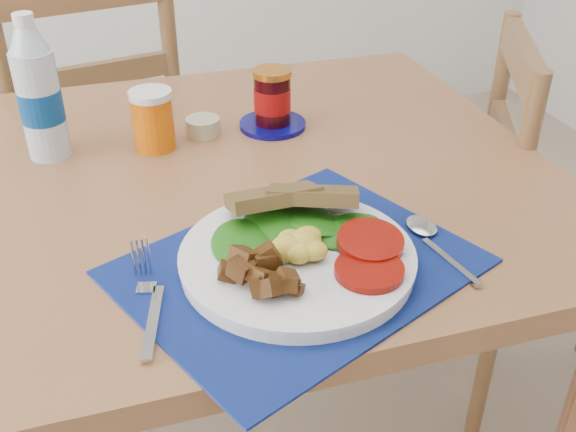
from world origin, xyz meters
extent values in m
cube|color=brown|center=(0.00, 0.20, 0.73)|extent=(1.40, 0.90, 0.04)
cylinder|color=brown|center=(0.64, 0.59, 0.35)|extent=(0.06, 0.06, 0.71)
cube|color=brown|center=(-0.04, 0.95, 0.44)|extent=(0.50, 0.49, 0.04)
cylinder|color=brown|center=(0.11, 1.16, 0.21)|extent=(0.04, 0.04, 0.42)
cylinder|color=brown|center=(-0.25, 1.08, 0.21)|extent=(0.04, 0.04, 0.42)
cylinder|color=brown|center=(0.18, 0.82, 0.21)|extent=(0.04, 0.04, 0.42)
cylinder|color=brown|center=(-0.18, 0.74, 0.21)|extent=(0.04, 0.04, 0.42)
cube|color=brown|center=(0.92, 0.22, 0.41)|extent=(0.51, 0.52, 0.04)
cylinder|color=brown|center=(0.70, 0.13, 0.19)|extent=(0.03, 0.03, 0.39)
cylinder|color=brown|center=(0.85, 0.44, 0.19)|extent=(0.03, 0.03, 0.39)
cube|color=brown|center=(0.76, 0.29, 0.85)|extent=(0.18, 0.34, 0.46)
cube|color=black|center=(0.21, -0.08, 0.75)|extent=(0.52, 0.47, 0.00)
cylinder|color=silver|center=(0.21, -0.08, 0.76)|extent=(0.30, 0.30, 0.02)
ellipsoid|color=gold|center=(0.22, -0.09, 0.79)|extent=(0.07, 0.06, 0.03)
cylinder|color=#8D0705|center=(0.29, -0.12, 0.78)|extent=(0.08, 0.08, 0.01)
ellipsoid|color=#0A3807|center=(0.22, -0.04, 0.78)|extent=(0.16, 0.09, 0.01)
cube|color=brown|center=(0.23, 0.00, 0.80)|extent=(0.13, 0.09, 0.04)
cube|color=#B2B5BA|center=(0.02, -0.14, 0.76)|extent=(0.04, 0.12, 0.00)
cube|color=#B2B5BA|center=(0.02, -0.05, 0.76)|extent=(0.04, 0.07, 0.00)
cube|color=#B2B5BA|center=(0.40, -0.13, 0.76)|extent=(0.03, 0.11, 0.00)
ellipsoid|color=#B2B5BA|center=(0.40, -0.05, 0.76)|extent=(0.04, 0.05, 0.00)
cylinder|color=#ADBFCC|center=(-0.09, 0.34, 0.84)|extent=(0.07, 0.07, 0.18)
cylinder|color=navy|center=(-0.09, 0.34, 0.84)|extent=(0.07, 0.07, 0.05)
cone|color=#ADBFCC|center=(-0.09, 0.34, 0.95)|extent=(0.06, 0.06, 0.04)
cylinder|color=white|center=(-0.09, 0.34, 0.98)|extent=(0.03, 0.03, 0.02)
cylinder|color=#D15A05|center=(0.08, 0.32, 0.80)|extent=(0.07, 0.07, 0.10)
cylinder|color=tan|center=(0.17, 0.35, 0.77)|extent=(0.06, 0.06, 0.03)
cylinder|color=#06055B|center=(0.30, 0.34, 0.75)|extent=(0.12, 0.12, 0.01)
cylinder|color=black|center=(0.30, 0.34, 0.80)|extent=(0.06, 0.06, 0.09)
cylinder|color=maroon|center=(0.30, 0.34, 0.80)|extent=(0.07, 0.07, 0.04)
cylinder|color=#BF711F|center=(0.30, 0.34, 0.85)|extent=(0.07, 0.07, 0.01)
camera|label=1|loc=(0.00, -0.74, 1.26)|focal=42.00mm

